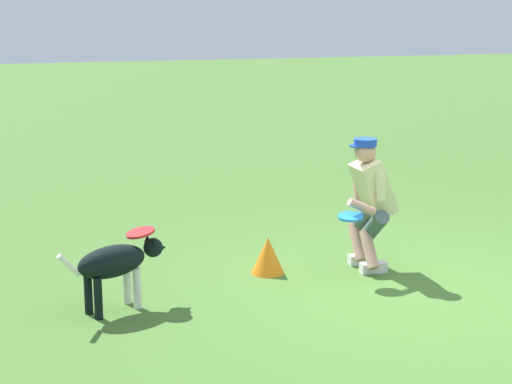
{
  "coord_description": "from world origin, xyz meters",
  "views": [
    {
      "loc": [
        3.33,
        6.32,
        2.57
      ],
      "look_at": [
        1.32,
        -0.55,
        0.9
      ],
      "focal_mm": 57.65,
      "sensor_mm": 36.0,
      "label": 1
    }
  ],
  "objects_px": {
    "frisbee_held": "(351,217)",
    "dog": "(117,263)",
    "training_cone": "(268,255)",
    "person": "(370,199)",
    "frisbee_flying": "(140,232)"
  },
  "relations": [
    {
      "from": "dog",
      "to": "frisbee_held",
      "type": "relative_size",
      "value": 4.1
    },
    {
      "from": "frisbee_flying",
      "to": "training_cone",
      "type": "height_order",
      "value": "frisbee_flying"
    },
    {
      "from": "frisbee_flying",
      "to": "training_cone",
      "type": "relative_size",
      "value": 0.71
    },
    {
      "from": "dog",
      "to": "training_cone",
      "type": "xyz_separation_m",
      "value": [
        -1.51,
        -0.56,
        -0.23
      ]
    },
    {
      "from": "frisbee_held",
      "to": "dog",
      "type": "bearing_deg",
      "value": 4.76
    },
    {
      "from": "dog",
      "to": "frisbee_held",
      "type": "xyz_separation_m",
      "value": [
        -2.19,
        -0.18,
        0.2
      ]
    },
    {
      "from": "person",
      "to": "dog",
      "type": "xyz_separation_m",
      "value": [
        2.49,
        0.43,
        -0.28
      ]
    },
    {
      "from": "dog",
      "to": "frisbee_held",
      "type": "height_order",
      "value": "frisbee_held"
    },
    {
      "from": "training_cone",
      "to": "dog",
      "type": "bearing_deg",
      "value": 20.51
    },
    {
      "from": "person",
      "to": "dog",
      "type": "bearing_deg",
      "value": 8.66
    },
    {
      "from": "frisbee_held",
      "to": "person",
      "type": "bearing_deg",
      "value": -140.56
    },
    {
      "from": "person",
      "to": "frisbee_flying",
      "type": "distance_m",
      "value": 2.28
    },
    {
      "from": "frisbee_held",
      "to": "training_cone",
      "type": "relative_size",
      "value": 0.67
    },
    {
      "from": "person",
      "to": "dog",
      "type": "height_order",
      "value": "person"
    },
    {
      "from": "dog",
      "to": "frisbee_flying",
      "type": "bearing_deg",
      "value": 8.17
    }
  ]
}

